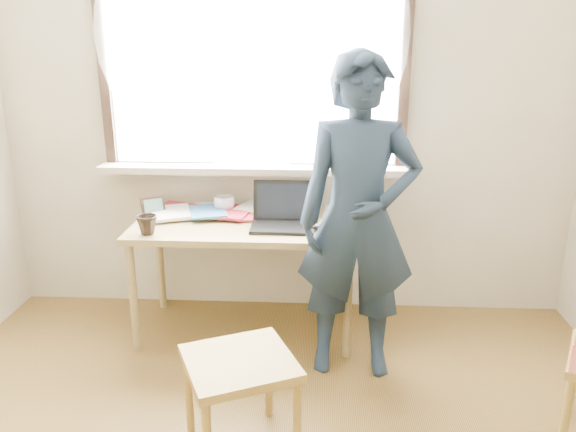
# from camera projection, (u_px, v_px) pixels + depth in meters

# --- Properties ---
(room_shell) EXTENTS (3.52, 4.02, 2.61)m
(room_shell) POSITION_uv_depth(u_px,v_px,m) (242.00, 53.00, 1.53)
(room_shell) COLOR #B6AD93
(room_shell) RESTS_ON ground
(desk) EXTENTS (1.26, 0.63, 0.68)m
(desk) POSITION_uv_depth(u_px,v_px,m) (245.00, 235.00, 3.21)
(desk) COLOR olive
(desk) RESTS_ON ground
(laptop) EXTENTS (0.35, 0.28, 0.24)m
(laptop) POSITION_uv_depth(u_px,v_px,m) (283.00, 216.00, 3.13)
(laptop) COLOR black
(laptop) RESTS_ON desk
(mug_white) EXTENTS (0.15, 0.15, 0.10)m
(mug_white) POSITION_uv_depth(u_px,v_px,m) (224.00, 204.00, 3.38)
(mug_white) COLOR white
(mug_white) RESTS_ON desk
(mug_dark) EXTENTS (0.12, 0.12, 0.10)m
(mug_dark) POSITION_uv_depth(u_px,v_px,m) (147.00, 225.00, 3.00)
(mug_dark) COLOR black
(mug_dark) RESTS_ON desk
(mouse) EXTENTS (0.10, 0.07, 0.04)m
(mouse) POSITION_uv_depth(u_px,v_px,m) (315.00, 227.00, 3.07)
(mouse) COLOR black
(mouse) RESTS_ON desk
(desk_clutter) EXTENTS (0.64, 0.52, 0.04)m
(desk_clutter) POSITION_uv_depth(u_px,v_px,m) (231.00, 211.00, 3.34)
(desk_clutter) COLOR #2F669B
(desk_clutter) RESTS_ON desk
(book_a) EXTENTS (0.28, 0.33, 0.03)m
(book_a) POSITION_uv_depth(u_px,v_px,m) (195.00, 211.00, 3.37)
(book_a) COLOR white
(book_a) RESTS_ON desk
(book_b) EXTENTS (0.20, 0.26, 0.02)m
(book_b) POSITION_uv_depth(u_px,v_px,m) (324.00, 211.00, 3.38)
(book_b) COLOR white
(book_b) RESTS_ON desk
(picture_frame) EXTENTS (0.12, 0.09, 0.11)m
(picture_frame) POSITION_uv_depth(u_px,v_px,m) (153.00, 207.00, 3.30)
(picture_frame) COLOR black
(picture_frame) RESTS_ON desk
(work_chair) EXTENTS (0.55, 0.54, 0.43)m
(work_chair) POSITION_uv_depth(u_px,v_px,m) (240.00, 373.00, 2.29)
(work_chair) COLOR olive
(work_chair) RESTS_ON ground
(person) EXTENTS (0.60, 0.39, 1.64)m
(person) POSITION_uv_depth(u_px,v_px,m) (358.00, 220.00, 2.78)
(person) COLOR #152030
(person) RESTS_ON ground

